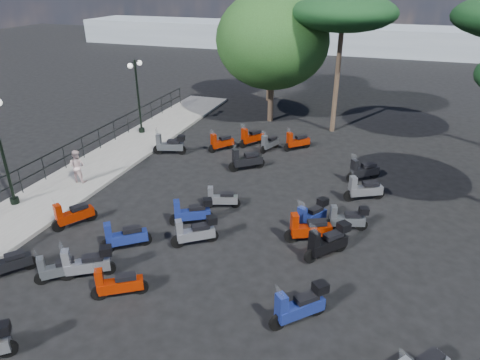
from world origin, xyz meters
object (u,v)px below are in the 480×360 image
(scooter_7, at_px, (87,264))
(scooter_29, at_px, (364,190))
(scooter_14, at_px, (118,284))
(scooter_20, at_px, (328,242))
(scooter_21, at_px, (312,216))
(broadleaf_tree, at_px, (273,40))
(scooter_2, at_px, (73,215))
(scooter_28, at_px, (347,219))
(scooter_11, at_px, (269,143))
(scooter_23, at_px, (297,142))
(scooter_1, at_px, (7,264))
(lamp_post_2, at_px, (138,92))
(scooter_3, at_px, (124,237))
(scooter_4, at_px, (170,145))
(pine_0, at_px, (343,13))
(lamp_post_1, at_px, (1,147))
(scooter_8, at_px, (58,269))
(scooter_17, at_px, (252,137))
(pine_2, at_px, (270,16))
(scooter_19, at_px, (300,306))
(scooter_15, at_px, (195,232))
(scooter_9, at_px, (192,212))
(scooter_16, at_px, (246,160))
(scooter_10, at_px, (221,199))
(pedestrian_far, at_px, (77,166))
(scooter_22, at_px, (363,171))
(scooter_27, at_px, (309,229))
(scooter_5, at_px, (221,143))

(scooter_7, relative_size, scooter_29, 0.94)
(scooter_14, xyz_separation_m, scooter_20, (5.42, 3.99, 0.09))
(scooter_21, bearing_deg, broadleaf_tree, -38.32)
(scooter_2, bearing_deg, scooter_28, -131.73)
(scooter_11, distance_m, scooter_23, 1.49)
(scooter_1, height_order, scooter_28, scooter_1)
(scooter_2, relative_size, scooter_28, 0.98)
(lamp_post_2, relative_size, scooter_3, 2.93)
(scooter_4, relative_size, pine_0, 0.22)
(pine_0, bearing_deg, lamp_post_1, -128.32)
(scooter_7, xyz_separation_m, scooter_8, (-0.75, -0.42, -0.10))
(scooter_8, xyz_separation_m, pine_0, (5.91, 16.96, 6.26))
(scooter_8, bearing_deg, lamp_post_1, 15.37)
(scooter_17, relative_size, pine_2, 0.22)
(scooter_19, bearing_deg, scooter_2, 31.79)
(scooter_15, xyz_separation_m, broadleaf_tree, (-1.32, 14.56, 4.50))
(pine_2, bearing_deg, scooter_17, -79.72)
(scooter_11, height_order, broadleaf_tree, broadleaf_tree)
(scooter_17, bearing_deg, scooter_9, 125.94)
(scooter_4, relative_size, scooter_9, 1.13)
(scooter_20, bearing_deg, scooter_7, 67.69)
(pine_0, bearing_deg, scooter_16, -113.41)
(scooter_3, height_order, scooter_15, scooter_3)
(scooter_3, xyz_separation_m, scooter_16, (1.82, 7.64, 0.03))
(scooter_10, height_order, scooter_29, scooter_29)
(scooter_1, relative_size, scooter_7, 0.85)
(pedestrian_far, xyz_separation_m, scooter_8, (3.77, -5.82, -0.48))
(scooter_20, relative_size, pine_2, 0.21)
(lamp_post_2, distance_m, scooter_16, 8.22)
(scooter_2, bearing_deg, pedestrian_far, -24.39)
(scooter_10, bearing_deg, scooter_16, -14.88)
(scooter_9, distance_m, scooter_29, 7.19)
(scooter_17, bearing_deg, scooter_10, 131.15)
(scooter_15, relative_size, scooter_20, 0.96)
(lamp_post_2, relative_size, scooter_8, 3.50)
(scooter_22, xyz_separation_m, scooter_27, (-1.40, -5.77, 0.02))
(scooter_3, bearing_deg, scooter_2, 37.65)
(scooter_14, bearing_deg, scooter_28, -77.16)
(scooter_1, distance_m, scooter_23, 14.86)
(scooter_9, xyz_separation_m, scooter_15, (0.68, -1.21, 0.00))
(scooter_28, bearing_deg, scooter_7, 109.29)
(pedestrian_far, xyz_separation_m, scooter_17, (5.83, 7.15, -0.41))
(scooter_5, height_order, scooter_27, scooter_27)
(scooter_1, relative_size, scooter_10, 0.90)
(scooter_20, bearing_deg, scooter_29, -59.94)
(lamp_post_1, distance_m, scooter_28, 13.35)
(scooter_7, distance_m, scooter_28, 9.05)
(scooter_11, bearing_deg, scooter_10, 110.30)
(scooter_11, distance_m, pine_2, 11.77)
(lamp_post_2, distance_m, scooter_5, 5.84)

